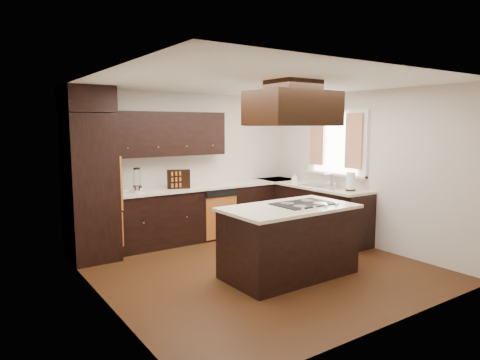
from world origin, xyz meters
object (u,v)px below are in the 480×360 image
Objects in this scene: oven_column at (90,187)px; island at (289,242)px; range_hood at (293,108)px; spice_rack at (179,179)px.

island is at bearing -48.44° from oven_column.
oven_column is 3.13m from range_hood.
range_hood is 2.81× the size of spice_rack.
oven_column reaches higher than island.
island is (1.92, -2.17, -0.62)m from oven_column.
oven_column is 1.43m from spice_rack.
oven_column is 2.02× the size of range_hood.
range_hood is (-0.04, -0.09, 1.72)m from island.
spice_rack is (-0.49, 2.20, 0.64)m from island.
island is 4.46× the size of spice_rack.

